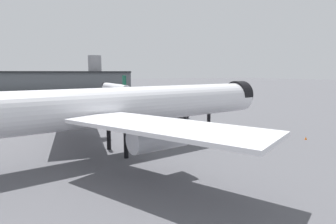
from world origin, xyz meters
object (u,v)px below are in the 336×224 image
object	(u,v)px
baggage_tug_wing	(183,115)
traffic_cone_near_nose	(306,138)
airliner_near_gate	(129,106)
traffic_cone_wingtip	(120,116)
airliner_far_taxiway	(115,88)

from	to	relation	value
baggage_tug_wing	traffic_cone_near_nose	xyz separation A→B (m)	(6.40, -33.41, -0.69)
airliner_near_gate	traffic_cone_wingtip	size ratio (longest dim) A/B	86.80
airliner_near_gate	traffic_cone_wingtip	xyz separation A→B (m)	(11.12, 34.52, -7.06)
baggage_tug_wing	traffic_cone_wingtip	distance (m)	17.94
traffic_cone_near_nose	traffic_cone_wingtip	xyz separation A→B (m)	(-21.03, 43.76, 0.07)
airliner_near_gate	traffic_cone_wingtip	bearing A→B (deg)	65.71
airliner_far_taxiway	traffic_cone_wingtip	xyz separation A→B (m)	(-20.18, -62.42, -4.59)
airliner_far_taxiway	traffic_cone_wingtip	distance (m)	65.76
airliner_near_gate	traffic_cone_near_nose	bearing A→B (deg)	-22.46
baggage_tug_wing	traffic_cone_near_nose	bearing A→B (deg)	-14.68
airliner_far_taxiway	airliner_near_gate	bearing A→B (deg)	164.74
airliner_far_taxiway	traffic_cone_near_nose	xyz separation A→B (m)	(0.85, -106.18, -4.67)
traffic_cone_near_nose	airliner_near_gate	bearing A→B (deg)	163.98
airliner_near_gate	traffic_cone_wingtip	world-z (taller)	airliner_near_gate
baggage_tug_wing	traffic_cone_near_nose	world-z (taller)	baggage_tug_wing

